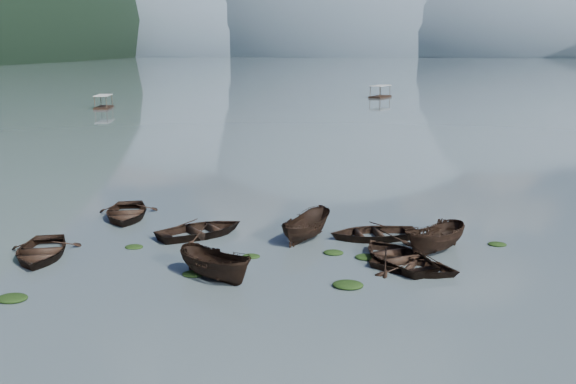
# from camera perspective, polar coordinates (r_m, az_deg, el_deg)

# --- Properties ---
(ground_plane) EXTENTS (2400.00, 2400.00, 0.00)m
(ground_plane) POSITION_cam_1_polar(r_m,az_deg,el_deg) (25.71, -3.97, -10.23)
(ground_plane) COLOR #4B595D
(haze_mtn_a) EXTENTS (520.00, 520.00, 280.00)m
(haze_mtn_a) POSITION_cam_1_polar(r_m,az_deg,el_deg) (960.49, -7.81, 12.02)
(haze_mtn_a) COLOR #475666
(haze_mtn_a) RESTS_ON ground
(haze_mtn_b) EXTENTS (520.00, 520.00, 340.00)m
(haze_mtn_b) POSITION_cam_1_polar(r_m,az_deg,el_deg) (925.46, 4.45, 12.08)
(haze_mtn_b) COLOR #475666
(haze_mtn_b) RESTS_ON ground
(haze_mtn_c) EXTENTS (520.00, 520.00, 260.00)m
(haze_mtn_c) POSITION_cam_1_polar(r_m,az_deg,el_deg) (932.95, 17.06, 11.57)
(haze_mtn_c) COLOR #475666
(haze_mtn_c) RESTS_ON ground
(rowboat_0) EXTENTS (4.89, 5.77, 1.02)m
(rowboat_0) POSITION_cam_1_polar(r_m,az_deg,el_deg) (33.73, -21.11, -5.43)
(rowboat_0) COLOR black
(rowboat_0) RESTS_ON ground
(rowboat_1) EXTENTS (6.03, 5.95, 1.02)m
(rowboat_1) POSITION_cam_1_polar(r_m,az_deg,el_deg) (35.35, -7.70, -3.85)
(rowboat_1) COLOR black
(rowboat_1) RESTS_ON ground
(rowboat_2) EXTENTS (4.38, 3.60, 1.62)m
(rowboat_2) POSITION_cam_1_polar(r_m,az_deg,el_deg) (28.81, -6.41, -7.70)
(rowboat_2) COLOR black
(rowboat_2) RESTS_ON ground
(rowboat_3) EXTENTS (5.63, 6.11, 1.03)m
(rowboat_3) POSITION_cam_1_polar(r_m,az_deg,el_deg) (31.18, 9.68, -6.20)
(rowboat_3) COLOR black
(rowboat_3) RESTS_ON ground
(rowboat_4) EXTENTS (4.86, 4.16, 0.85)m
(rowboat_4) POSITION_cam_1_polar(r_m,az_deg,el_deg) (30.11, 11.19, -6.96)
(rowboat_4) COLOR black
(rowboat_4) RESTS_ON ground
(rowboat_5) EXTENTS (4.02, 4.41, 1.68)m
(rowboat_5) POSITION_cam_1_polar(r_m,az_deg,el_deg) (33.04, 12.92, -5.25)
(rowboat_5) COLOR black
(rowboat_5) RESTS_ON ground
(rowboat_6) EXTENTS (4.98, 5.96, 1.06)m
(rowboat_6) POSITION_cam_1_polar(r_m,az_deg,el_deg) (39.76, -14.19, -2.26)
(rowboat_6) COLOR black
(rowboat_6) RESTS_ON ground
(rowboat_7) EXTENTS (5.55, 4.64, 0.99)m
(rowboat_7) POSITION_cam_1_polar(r_m,az_deg,el_deg) (34.83, 7.60, -4.10)
(rowboat_7) COLOR black
(rowboat_7) RESTS_ON ground
(rowboat_8) EXTENTS (3.02, 4.53, 1.64)m
(rowboat_8) POSITION_cam_1_polar(r_m,az_deg,el_deg) (34.42, 1.60, -4.19)
(rowboat_8) COLOR black
(rowboat_8) RESTS_ON ground
(weed_clump_0) EXTENTS (1.26, 1.03, 0.28)m
(weed_clump_0) POSITION_cam_1_polar(r_m,az_deg,el_deg) (28.67, -23.29, -8.81)
(weed_clump_0) COLOR black
(weed_clump_0) RESTS_ON ground
(weed_clump_1) EXTENTS (1.02, 0.82, 0.23)m
(weed_clump_1) POSITION_cam_1_polar(r_m,az_deg,el_deg) (29.41, -8.41, -7.32)
(weed_clump_1) COLOR black
(weed_clump_1) RESTS_ON ground
(weed_clump_2) EXTENTS (1.34, 1.07, 0.29)m
(weed_clump_2) POSITION_cam_1_polar(r_m,az_deg,el_deg) (27.89, 5.35, -8.38)
(weed_clump_2) COLOR black
(weed_clump_2) RESTS_ON ground
(weed_clump_3) EXTENTS (1.00, 0.85, 0.22)m
(weed_clump_3) POSITION_cam_1_polar(r_m,az_deg,el_deg) (32.11, 4.07, -5.48)
(weed_clump_3) COLOR black
(weed_clump_3) RESTS_ON ground
(weed_clump_4) EXTENTS (1.15, 0.91, 0.24)m
(weed_clump_4) POSITION_cam_1_polar(r_m,az_deg,el_deg) (31.56, 7.02, -5.87)
(weed_clump_4) COLOR black
(weed_clump_4) RESTS_ON ground
(weed_clump_5) EXTENTS (0.95, 0.77, 0.20)m
(weed_clump_5) POSITION_cam_1_polar(r_m,az_deg,el_deg) (33.88, -13.52, -4.83)
(weed_clump_5) COLOR black
(weed_clump_5) RESTS_ON ground
(weed_clump_6) EXTENTS (0.89, 0.74, 0.18)m
(weed_clump_6) POSITION_cam_1_polar(r_m,az_deg,el_deg) (31.58, -3.29, -5.78)
(weed_clump_6) COLOR black
(weed_clump_6) RESTS_ON ground
(weed_clump_7) EXTENTS (0.96, 0.77, 0.21)m
(weed_clump_7) POSITION_cam_1_polar(r_m,az_deg,el_deg) (35.09, 18.10, -4.51)
(weed_clump_7) COLOR black
(weed_clump_7) RESTS_ON ground
(pontoon_left) EXTENTS (3.50, 5.97, 2.14)m
(pontoon_left) POSITION_cam_1_polar(r_m,az_deg,el_deg) (112.84, -16.05, 7.15)
(pontoon_left) COLOR black
(pontoon_left) RESTS_ON ground
(pontoon_centre) EXTENTS (4.72, 6.67, 2.36)m
(pontoon_centre) POSITION_cam_1_polar(r_m,az_deg,el_deg) (133.68, 8.18, 8.31)
(pontoon_centre) COLOR black
(pontoon_centre) RESTS_ON ground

